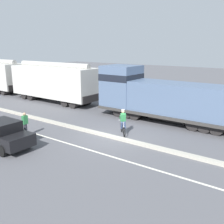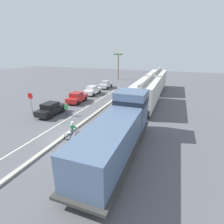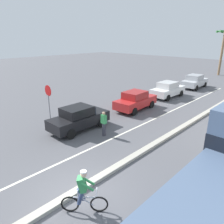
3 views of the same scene
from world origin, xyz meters
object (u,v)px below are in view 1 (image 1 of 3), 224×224
object	(u,v)px
locomotive	(159,98)
parked_car_black	(2,134)
cyclist	(123,123)
pedestrian_by_cars	(25,124)
hopper_car_lead	(54,82)

from	to	relation	value
locomotive	parked_car_black	bearing A→B (deg)	155.54
locomotive	parked_car_black	distance (m)	11.72
cyclist	pedestrian_by_cars	xyz separation A→B (m)	(-4.09, 4.98, 0.03)
hopper_car_lead	pedestrian_by_cars	distance (m)	11.14
pedestrian_by_cars	parked_car_black	bearing A→B (deg)	-166.88
cyclist	pedestrian_by_cars	distance (m)	6.44
locomotive	parked_car_black	world-z (taller)	locomotive
cyclist	pedestrian_by_cars	world-z (taller)	cyclist
hopper_car_lead	cyclist	world-z (taller)	hopper_car_lead
locomotive	cyclist	size ratio (longest dim) A/B	6.77
hopper_car_lead	cyclist	size ratio (longest dim) A/B	6.18
hopper_car_lead	parked_car_black	bearing A→B (deg)	-145.43
parked_car_black	pedestrian_by_cars	size ratio (longest dim) A/B	2.60
locomotive	cyclist	world-z (taller)	locomotive
hopper_car_lead	parked_car_black	world-z (taller)	hopper_car_lead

